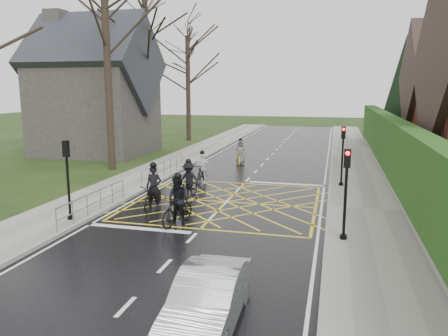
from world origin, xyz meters
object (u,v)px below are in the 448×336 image
at_px(cyclist_back, 178,205).
at_px(cyclist_front, 202,171).
at_px(cyclist_mid, 188,184).
at_px(cyclist_rear, 153,194).
at_px(car, 207,300).
at_px(cyclist_lead, 240,155).

height_order(cyclist_back, cyclist_front, cyclist_back).
height_order(cyclist_back, cyclist_mid, cyclist_back).
bearing_deg(cyclist_rear, cyclist_back, -49.93).
height_order(cyclist_front, car, cyclist_front).
distance_m(cyclist_back, cyclist_lead, 13.67).
xyz_separation_m(cyclist_rear, cyclist_mid, (0.84, 2.19, 0.02)).
relative_size(cyclist_mid, car, 0.52).
height_order(cyclist_rear, car, cyclist_rear).
bearing_deg(cyclist_mid, cyclist_rear, -102.90).
bearing_deg(car, cyclist_lead, 98.57).
distance_m(cyclist_rear, cyclist_front, 5.45).
height_order(cyclist_back, cyclist_lead, cyclist_back).
relative_size(cyclist_front, cyclist_lead, 0.96).
distance_m(cyclist_front, car, 14.56).
xyz_separation_m(cyclist_mid, car, (4.08, -10.65, -0.05)).
bearing_deg(cyclist_lead, car, -88.40).
bearing_deg(cyclist_rear, cyclist_mid, 64.42).
xyz_separation_m(cyclist_back, cyclist_mid, (-0.95, 3.99, -0.08)).
bearing_deg(cyclist_mid, cyclist_back, -68.66).
relative_size(cyclist_rear, car, 0.56).
xyz_separation_m(cyclist_mid, cyclist_front, (-0.32, 3.23, -0.02)).
relative_size(cyclist_mid, cyclist_front, 1.10).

